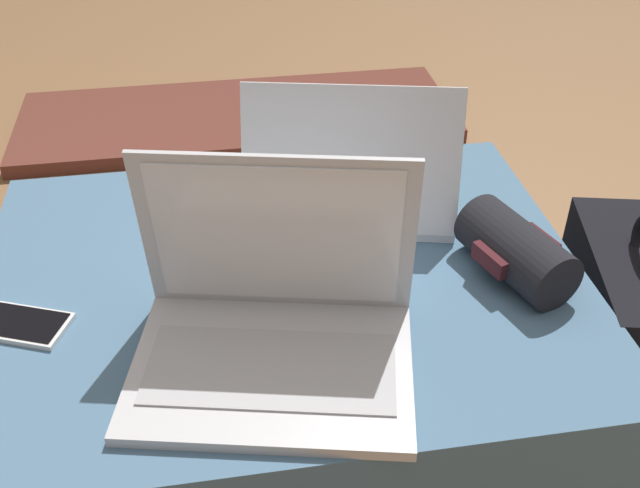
% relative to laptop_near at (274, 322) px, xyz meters
% --- Properties ---
extents(ground_plane, '(14.00, 14.00, 0.00)m').
position_rel_laptop_near_xyz_m(ground_plane, '(0.03, 0.16, -0.48)').
color(ground_plane, olive).
extents(ottoman, '(0.92, 0.71, 0.42)m').
position_rel_laptop_near_xyz_m(ottoman, '(0.03, 0.16, -0.27)').
color(ottoman, '#2A3D4E').
rests_on(ottoman, ground_plane).
extents(laptop_near, '(0.41, 0.33, 0.27)m').
position_rel_laptop_near_xyz_m(laptop_near, '(0.00, 0.00, 0.00)').
color(laptop_near, silver).
rests_on(laptop_near, ottoman).
extents(laptop_far, '(0.39, 0.31, 0.24)m').
position_rel_laptop_near_xyz_m(laptop_far, '(0.17, 0.33, -0.01)').
color(laptop_far, silver).
rests_on(laptop_far, ottoman).
extents(cell_phone, '(0.15, 0.12, 0.01)m').
position_rel_laptop_near_xyz_m(cell_phone, '(-0.35, 0.11, -0.05)').
color(cell_phone, white).
rests_on(cell_phone, ottoman).
extents(backpack, '(0.25, 0.36, 0.50)m').
position_rel_laptop_near_xyz_m(backpack, '(0.61, 0.12, -0.27)').
color(backpack, black).
rests_on(backpack, ground_plane).
extents(wrist_brace, '(0.15, 0.21, 0.09)m').
position_rel_laptop_near_xyz_m(wrist_brace, '(0.38, 0.11, -0.01)').
color(wrist_brace, black).
rests_on(wrist_brace, ottoman).
extents(fireplace_hearth, '(1.40, 0.50, 0.04)m').
position_rel_laptop_near_xyz_m(fireplace_hearth, '(0.03, 1.51, -0.46)').
color(fireplace_hearth, brown).
rests_on(fireplace_hearth, ground_plane).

